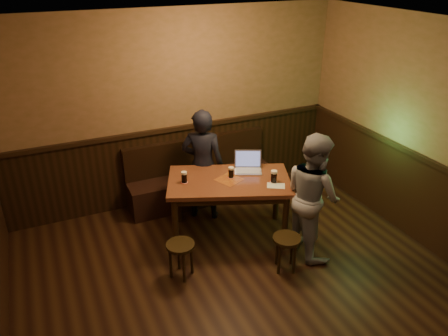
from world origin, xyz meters
name	(u,v)px	position (x,y,z in m)	size (l,w,h in m)	color
room	(271,217)	(0.00, 0.22, 1.20)	(5.04, 6.04, 2.84)	black
bench	(200,181)	(0.27, 2.75, 0.31)	(2.20, 0.50, 0.95)	black
pub_table	(229,187)	(0.27, 1.71, 0.72)	(1.76, 1.39, 0.83)	#5E2A1B
stool_left	(181,250)	(-0.59, 1.17, 0.36)	(0.36, 0.36, 0.45)	black
stool_right	(286,244)	(0.58, 0.77, 0.36)	(0.43, 0.43, 0.45)	black
pint_left	(184,177)	(-0.28, 1.87, 0.90)	(0.10, 0.10, 0.15)	#B51D16
pint_mid	(231,172)	(0.32, 1.75, 0.90)	(0.09, 0.09, 0.15)	#B51D16
pint_right	(274,176)	(0.75, 1.42, 0.91)	(0.10, 0.10, 0.16)	#B51D16
laptop	(248,166)	(0.61, 1.86, 0.89)	(0.44, 0.41, 0.25)	silver
menu	(276,186)	(0.73, 1.32, 0.83)	(0.22, 0.15, 0.00)	silver
person_suit	(203,165)	(0.14, 2.29, 0.80)	(0.58, 0.38, 1.60)	black
person_grey	(313,195)	(1.04, 0.99, 0.79)	(0.77, 0.60, 1.59)	gray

